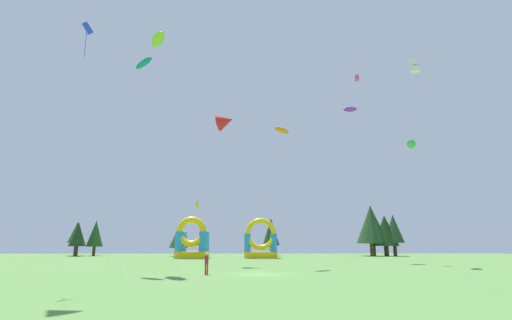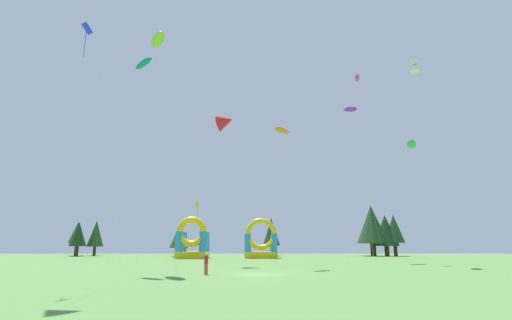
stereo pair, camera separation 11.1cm
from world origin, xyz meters
The scene contains 22 objects.
ground_plane centered at (0.00, 0.00, 0.00)m, with size 120.00×120.00×0.00m, color #5B8C42.
kite_purple_parafoil centered at (14.92, 22.63, 23.00)m, with size 6.44×4.89×23.75m.
kite_teal_parafoil centered at (-12.08, 3.95, 21.21)m, with size 4.67×4.15×21.88m.
kite_orange_parafoil centered at (2.97, 9.38, 15.47)m, with size 5.24×4.88×15.89m.
kite_lime_parafoil centered at (-11.26, 5.88, 25.11)m, with size 3.12×5.58×25.59m.
kite_white_box centered at (14.73, -0.53, 18.77)m, with size 7.00×5.50×19.39m.
kite_green_parafoil centered at (19.00, 11.22, 14.37)m, with size 3.06×4.41×14.95m.
kite_yellow_diamond centered at (-8.27, 21.93, 7.82)m, with size 3.21×2.62×8.50m.
kite_red_delta centered at (-4.06, 14.60, 18.30)m, with size 2.92×8.33×19.62m.
kite_pink_box centered at (15.67, 20.63, 27.23)m, with size 0.89×4.55×27.85m.
kite_blue_diamond centered at (-12.85, -7.54, 17.80)m, with size 7.48×3.87×18.52m.
person_near_camera centered at (-4.30, -0.77, 1.05)m, with size 0.39×0.39×1.77m.
inflatable_red_slide centered at (-10.61, 32.38, 2.52)m, with size 5.33×4.79×6.89m.
inflatable_blue_arch centered at (1.05, 32.71, 2.40)m, with size 5.54×3.79×6.68m.
tree_row_0 centered at (-36.23, 45.79, 4.59)m, with size 3.31×3.31×6.78m.
tree_row_1 centered at (-34.41, 42.26, 4.14)m, with size 3.21×3.21×6.48m.
tree_row_2 centered at (-32.12, 44.98, 4.34)m, with size 3.24×3.24×6.95m.
tree_row_3 centered at (-14.54, 41.27, 3.72)m, with size 3.60×3.60×5.93m.
tree_row_4 centered at (3.48, 44.48, 4.70)m, with size 3.47×3.47×7.46m.
tree_row_5 centered at (23.56, 43.05, 6.13)m, with size 6.11×6.11×9.94m.
tree_row_6 centered at (26.08, 42.55, 4.92)m, with size 4.93×4.93×7.97m.
tree_row_7 centered at (27.65, 42.17, 5.21)m, with size 3.88×3.88×8.02m.
Camera 1 is at (-0.67, -32.96, 2.59)m, focal length 26.37 mm.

